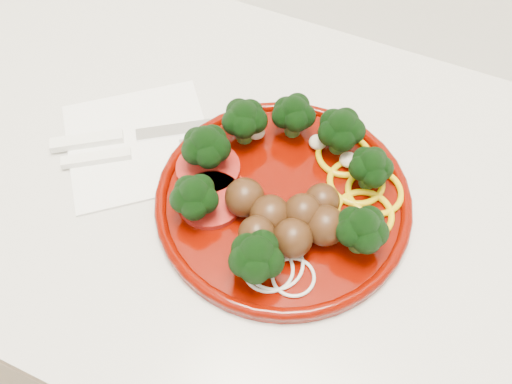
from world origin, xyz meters
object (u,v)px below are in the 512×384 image
at_px(napkin, 139,143).
at_px(plate, 285,191).
at_px(fork, 116,155).
at_px(knife, 118,137).

bearing_deg(napkin, plate, -1.50).
bearing_deg(plate, fork, -172.81).
distance_m(plate, fork, 0.22).
bearing_deg(napkin, knife, -167.58).
xyz_separation_m(knife, fork, (0.01, -0.03, -0.00)).
relative_size(plate, napkin, 1.70).
bearing_deg(napkin, fork, -111.60).
relative_size(napkin, fork, 1.01).
relative_size(plate, fork, 1.71).
distance_m(napkin, knife, 0.03).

